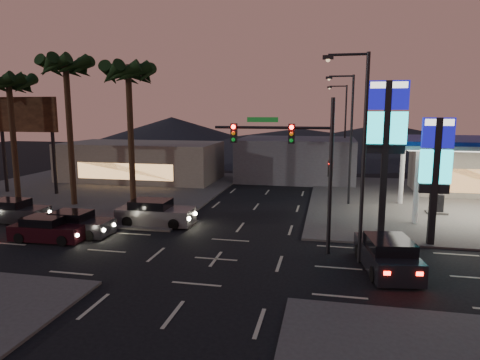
% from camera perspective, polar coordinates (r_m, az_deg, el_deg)
% --- Properties ---
extents(ground, '(140.00, 140.00, 0.00)m').
position_cam_1_polar(ground, '(21.83, -3.24, -10.48)').
color(ground, black).
rests_on(ground, ground).
extents(corner_lot_ne, '(24.00, 24.00, 0.12)m').
position_cam_1_polar(corner_lot_ne, '(38.07, 27.79, -2.87)').
color(corner_lot_ne, '#47443F').
rests_on(corner_lot_ne, ground).
extents(corner_lot_nw, '(24.00, 24.00, 0.12)m').
position_cam_1_polar(corner_lot_nw, '(42.37, -18.72, -1.14)').
color(corner_lot_nw, '#47443F').
rests_on(corner_lot_nw, ground).
extents(convenience_store, '(10.00, 6.00, 4.00)m').
position_cam_1_polar(convenience_store, '(43.06, 28.75, 0.98)').
color(convenience_store, '#726B5B').
rests_on(convenience_store, ground).
extents(pylon_sign_tall, '(2.20, 0.35, 9.00)m').
position_cam_1_polar(pylon_sign_tall, '(25.53, 18.94, 6.59)').
color(pylon_sign_tall, black).
rests_on(pylon_sign_tall, ground).
extents(pylon_sign_short, '(1.60, 0.35, 7.00)m').
position_cam_1_polar(pylon_sign_short, '(25.11, 24.67, 2.22)').
color(pylon_sign_short, black).
rests_on(pylon_sign_short, ground).
extents(traffic_signal_mast, '(6.10, 0.39, 8.00)m').
position_cam_1_polar(traffic_signal_mast, '(21.98, 7.52, 3.59)').
color(traffic_signal_mast, black).
rests_on(traffic_signal_mast, ground).
extents(pedestal_signal, '(0.32, 0.39, 4.30)m').
position_cam_1_polar(pedestal_signal, '(27.17, 11.89, -0.34)').
color(pedestal_signal, black).
rests_on(pedestal_signal, ground).
extents(streetlight_near, '(2.14, 0.25, 10.00)m').
position_cam_1_polar(streetlight_near, '(20.94, 15.68, 4.39)').
color(streetlight_near, black).
rests_on(streetlight_near, ground).
extents(streetlight_mid, '(2.14, 0.25, 10.00)m').
position_cam_1_polar(streetlight_mid, '(33.89, 14.27, 6.21)').
color(streetlight_mid, black).
rests_on(streetlight_mid, ground).
extents(streetlight_far, '(2.14, 0.25, 10.00)m').
position_cam_1_polar(streetlight_far, '(47.87, 13.61, 7.06)').
color(streetlight_far, black).
rests_on(streetlight_far, ground).
extents(palm_a, '(4.41, 4.41, 10.86)m').
position_cam_1_polar(palm_a, '(32.73, -14.64, 12.60)').
color(palm_a, black).
rests_on(palm_a, ground).
extents(palm_b, '(4.41, 4.41, 11.46)m').
position_cam_1_polar(palm_b, '(35.25, -22.17, 12.85)').
color(palm_b, black).
rests_on(palm_b, ground).
extents(palm_c, '(4.41, 4.41, 10.26)m').
position_cam_1_polar(palm_c, '(38.17, -28.41, 10.46)').
color(palm_c, black).
rests_on(palm_c, ground).
extents(billboard, '(6.00, 0.30, 8.50)m').
position_cam_1_polar(billboard, '(41.82, -26.63, 6.90)').
color(billboard, black).
rests_on(billboard, ground).
extents(building_far_west, '(16.00, 8.00, 4.00)m').
position_cam_1_polar(building_far_west, '(46.42, -12.96, 2.42)').
color(building_far_west, '#726B5B').
rests_on(building_far_west, ground).
extents(building_far_mid, '(12.00, 9.00, 4.40)m').
position_cam_1_polar(building_far_mid, '(46.24, 7.56, 2.80)').
color(building_far_mid, '#4C4C51').
rests_on(building_far_mid, ground).
extents(hill_left, '(40.00, 40.00, 6.00)m').
position_cam_1_polar(hill_left, '(85.53, -9.05, 6.27)').
color(hill_left, black).
rests_on(hill_left, ground).
extents(hill_right, '(50.00, 50.00, 5.00)m').
position_cam_1_polar(hill_right, '(80.55, 18.75, 5.35)').
color(hill_right, black).
rests_on(hill_right, ground).
extents(hill_center, '(60.00, 60.00, 4.00)m').
position_cam_1_polar(hill_center, '(80.19, 7.99, 5.38)').
color(hill_center, black).
rests_on(hill_center, ground).
extents(car_lane_a_front, '(4.43, 1.94, 1.43)m').
position_cam_1_polar(car_lane_a_front, '(27.44, -21.11, -5.51)').
color(car_lane_a_front, black).
rests_on(car_lane_a_front, ground).
extents(car_lane_a_mid, '(4.33, 1.92, 1.39)m').
position_cam_1_polar(car_lane_a_mid, '(26.91, -24.21, -6.03)').
color(car_lane_a_mid, black).
rests_on(car_lane_a_mid, ground).
extents(car_lane_b_front, '(5.06, 2.20, 1.63)m').
position_cam_1_polar(car_lane_b_front, '(28.41, -11.27, -4.36)').
color(car_lane_b_front, '#5C5C5E').
rests_on(car_lane_b_front, ground).
extents(car_lane_b_mid, '(4.59, 1.97, 1.49)m').
position_cam_1_polar(car_lane_b_mid, '(32.40, -27.99, -3.72)').
color(car_lane_b_mid, black).
rests_on(car_lane_b_mid, ground).
extents(suv_station, '(2.73, 5.08, 1.61)m').
position_cam_1_polar(suv_station, '(21.25, 19.02, -9.41)').
color(suv_station, black).
rests_on(suv_station, ground).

